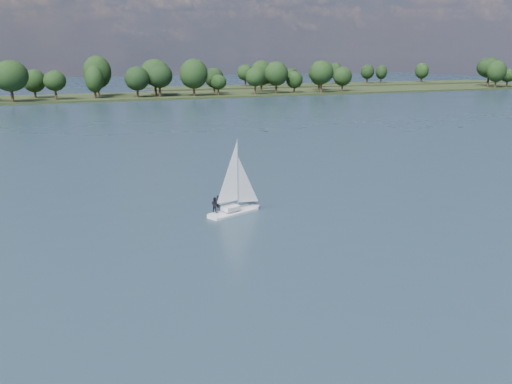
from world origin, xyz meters
TOP-DOWN VIEW (x-y plane):
  - ground at (0.00, 100.00)m, footprint 700.00×700.00m
  - far_shore at (0.00, 212.00)m, footprint 660.00×40.00m
  - far_shore_back at (160.00, 260.00)m, footprint 220.00×30.00m
  - sailboat at (2.80, 32.57)m, footprint 6.59×3.96m
  - treeline at (-10.15, 208.03)m, footprint 563.35×74.52m

SIDE VIEW (x-z plane):
  - ground at x=0.00m, z-range 0.00..0.00m
  - far_shore at x=0.00m, z-range -0.75..0.75m
  - far_shore_back at x=160.00m, z-range -0.70..0.70m
  - sailboat at x=2.80m, z-range -1.85..6.54m
  - treeline at x=-10.15m, z-range -1.04..17.42m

